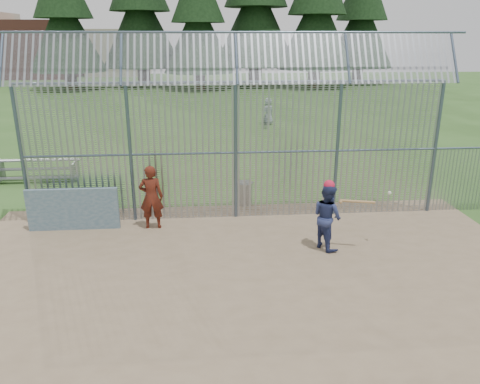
{
  "coord_description": "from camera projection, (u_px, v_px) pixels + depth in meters",
  "views": [
    {
      "loc": [
        -0.98,
        -9.65,
        5.22
      ],
      "look_at": [
        0.0,
        2.0,
        1.3
      ],
      "focal_mm": 35.0,
      "sensor_mm": 36.0,
      "label": 1
    }
  ],
  "objects": [
    {
      "name": "batter",
      "position": [
        327.0,
        217.0,
        11.82
      ],
      "size": [
        0.94,
        1.03,
        1.7
      ],
      "primitive_type": "imported",
      "rotation": [
        0.0,
        0.0,
        2.02
      ],
      "color": "navy",
      "rests_on": "dirt_infield"
    },
    {
      "name": "trash_can",
      "position": [
        245.0,
        193.0,
        15.11
      ],
      "size": [
        0.56,
        0.56,
        0.82
      ],
      "color": "gray",
      "rests_on": "ground"
    },
    {
      "name": "ground",
      "position": [
        247.0,
        272.0,
        10.85
      ],
      "size": [
        120.0,
        120.0,
        0.0
      ],
      "primitive_type": "plane",
      "color": "#2D511E",
      "rests_on": "ground"
    },
    {
      "name": "distant_buildings",
      "position": [
        29.0,
        48.0,
        61.24
      ],
      "size": [
        26.5,
        10.5,
        8.0
      ],
      "color": "brown",
      "rests_on": "ground"
    },
    {
      "name": "onlooker",
      "position": [
        151.0,
        197.0,
        13.06
      ],
      "size": [
        0.67,
        0.44,
        1.83
      ],
      "primitive_type": "imported",
      "rotation": [
        0.0,
        0.0,
        3.15
      ],
      "color": "maroon",
      "rests_on": "dirt_infield"
    },
    {
      "name": "dirt_infield",
      "position": [
        249.0,
        283.0,
        10.38
      ],
      "size": [
        14.0,
        10.0,
        0.02
      ],
      "primitive_type": "cube",
      "color": "#756047",
      "rests_on": "ground"
    },
    {
      "name": "bg_kid_seated",
      "position": [
        265.0,
        121.0,
        27.43
      ],
      "size": [
        0.54,
        0.37,
        0.85
      ],
      "primitive_type": "imported",
      "rotation": [
        0.0,
        0.0,
        2.77
      ],
      "color": "slate",
      "rests_on": "ground"
    },
    {
      "name": "bleacher",
      "position": [
        38.0,
        170.0,
        17.61
      ],
      "size": [
        3.0,
        0.95,
        0.72
      ],
      "color": "gray",
      "rests_on": "ground"
    },
    {
      "name": "bg_kid_standing",
      "position": [
        268.0,
        111.0,
        28.61
      ],
      "size": [
        0.94,
        0.87,
        1.61
      ],
      "primitive_type": "imported",
      "rotation": [
        0.0,
        0.0,
        3.76
      ],
      "color": "gray",
      "rests_on": "ground"
    },
    {
      "name": "dugout_wall",
      "position": [
        73.0,
        209.0,
        13.03
      ],
      "size": [
        2.5,
        0.12,
        1.2
      ],
      "primitive_type": "cube",
      "color": "#38566B",
      "rests_on": "dirt_infield"
    },
    {
      "name": "batting_gear",
      "position": [
        335.0,
        188.0,
        11.57
      ],
      "size": [
        1.75,
        0.42,
        0.57
      ],
      "color": "red",
      "rests_on": "ground"
    },
    {
      "name": "backstop_fence",
      "position": [
        298.0,
        140.0,
        13.49
      ],
      "size": [
        20.09,
        0.81,
        5.3
      ],
      "color": "#47566B",
      "rests_on": "ground"
    }
  ]
}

